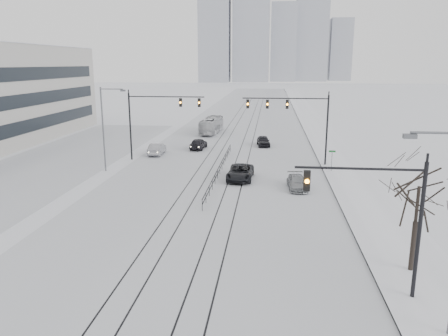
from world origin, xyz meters
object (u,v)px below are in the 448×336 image
(sedan_sb_inner, at_px, (198,144))
(sedan_sb_outer, at_px, (157,149))
(traffic_mast_near, at_px, (386,211))
(sedan_nb_front, at_px, (240,172))
(bare_tree, at_px, (418,196))
(sedan_nb_far, at_px, (263,141))
(sedan_nb_right, at_px, (297,183))
(box_truck, at_px, (212,125))

(sedan_sb_inner, xyz_separation_m, sedan_sb_outer, (-4.68, -4.25, -0.01))
(sedan_sb_inner, bearing_deg, traffic_mast_near, 116.85)
(sedan_sb_outer, distance_m, sedan_nb_front, 16.02)
(bare_tree, xyz_separation_m, sedan_nb_far, (-8.95, 37.58, -3.78))
(sedan_sb_outer, distance_m, sedan_nb_far, 15.36)
(bare_tree, height_order, sedan_nb_right, bare_tree)
(sedan_nb_far, bearing_deg, bare_tree, -83.25)
(sedan_nb_front, height_order, sedan_nb_far, sedan_nb_front)
(traffic_mast_near, height_order, sedan_nb_right, traffic_mast_near)
(sedan_nb_front, xyz_separation_m, sedan_nb_right, (5.51, -2.78, -0.12))
(sedan_sb_inner, xyz_separation_m, sedan_nb_far, (8.75, 3.19, -0.04))
(sedan_nb_front, bearing_deg, box_truck, 105.33)
(box_truck, bearing_deg, bare_tree, 114.67)
(sedan_nb_right, bearing_deg, sedan_nb_far, 95.70)
(traffic_mast_near, height_order, sedan_nb_far, traffic_mast_near)
(sedan_nb_far, bearing_deg, box_truck, 122.77)
(sedan_nb_right, xyz_separation_m, box_truck, (-12.40, 32.15, 0.71))
(traffic_mast_near, distance_m, box_truck, 53.69)
(box_truck, bearing_deg, sedan_sb_outer, 80.31)
(traffic_mast_near, distance_m, sedan_nb_far, 41.29)
(sedan_sb_outer, height_order, box_truck, box_truck)
(sedan_nb_right, relative_size, sedan_nb_far, 1.02)
(sedan_nb_front, distance_m, sedan_nb_right, 6.17)
(sedan_sb_inner, relative_size, sedan_sb_outer, 0.99)
(traffic_mast_near, distance_m, sedan_sb_inner, 40.58)
(sedan_sb_inner, relative_size, sedan_nb_right, 1.03)
(sedan_sb_outer, xyz_separation_m, sedan_nb_right, (16.99, -13.95, -0.12))
(sedan_sb_inner, distance_m, box_truck, 13.96)
(traffic_mast_near, height_order, sedan_nb_front, traffic_mast_near)
(sedan_nb_front, height_order, box_truck, box_truck)
(sedan_nb_far, height_order, box_truck, box_truck)
(traffic_mast_near, distance_m, sedan_sb_outer, 38.88)
(sedan_sb_outer, bearing_deg, sedan_nb_front, 134.14)
(sedan_sb_outer, distance_m, sedan_nb_right, 21.99)
(sedan_sb_outer, height_order, sedan_nb_right, sedan_sb_outer)
(sedan_sb_outer, bearing_deg, sedan_sb_inner, -139.37)
(sedan_nb_far, bearing_deg, sedan_nb_right, -87.19)
(traffic_mast_near, distance_m, sedan_nb_right, 19.82)
(bare_tree, relative_size, sedan_sb_outer, 1.38)
(sedan_nb_front, height_order, sedan_nb_right, sedan_nb_front)
(traffic_mast_near, bearing_deg, sedan_nb_front, 111.11)
(sedan_sb_outer, relative_size, sedan_nb_right, 1.05)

